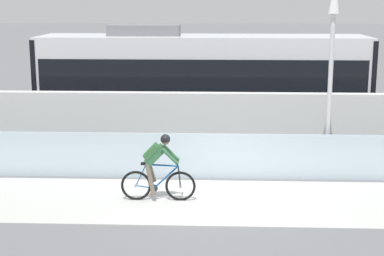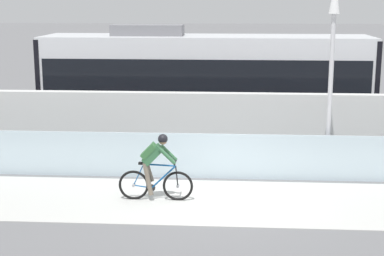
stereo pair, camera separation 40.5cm
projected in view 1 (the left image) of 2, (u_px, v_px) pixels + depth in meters
name	position (u px, v px, depth m)	size (l,w,h in m)	color
ground_plane	(214.00, 201.00, 14.06)	(200.00, 200.00, 0.00)	slate
bike_path_deck	(214.00, 201.00, 14.06)	(32.00, 3.20, 0.01)	beige
glass_parapet	(214.00, 156.00, 15.74)	(32.00, 0.05, 1.21)	silver
concrete_barrier_wall	(215.00, 127.00, 17.41)	(32.00, 0.36, 2.01)	silver
tram_rail_near	(215.00, 140.00, 20.05)	(32.00, 0.08, 0.01)	#595654
tram_rail_far	(215.00, 131.00, 21.45)	(32.00, 0.08, 0.01)	#595654
tram	(202.00, 82.00, 20.37)	(11.06, 2.54, 3.81)	silver
cyclist_on_bike	(158.00, 168.00, 13.95)	(1.77, 0.58, 1.61)	black
lamp_post_antenna	(332.00, 53.00, 15.34)	(0.28, 0.28, 5.20)	gray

